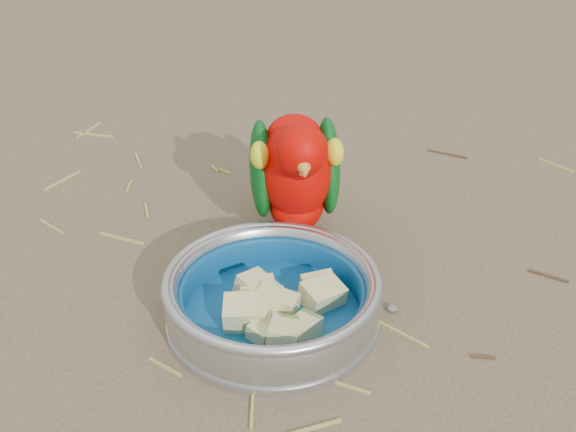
# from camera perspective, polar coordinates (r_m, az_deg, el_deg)

# --- Properties ---
(ground) EXTENTS (60.00, 60.00, 0.00)m
(ground) POSITION_cam_1_polar(r_m,az_deg,el_deg) (0.93, 0.82, -5.50)
(ground) COLOR brown
(food_bowl) EXTENTS (0.23, 0.23, 0.02)m
(food_bowl) POSITION_cam_1_polar(r_m,az_deg,el_deg) (0.89, -1.10, -7.23)
(food_bowl) COLOR #B2B2BA
(food_bowl) RESTS_ON ground
(bowl_wall) EXTENTS (0.23, 0.23, 0.04)m
(bowl_wall) POSITION_cam_1_polar(r_m,az_deg,el_deg) (0.87, -1.12, -5.68)
(bowl_wall) COLOR #B2B2BA
(bowl_wall) RESTS_ON food_bowl
(fruit_wedges) EXTENTS (0.14, 0.14, 0.03)m
(fruit_wedges) POSITION_cam_1_polar(r_m,az_deg,el_deg) (0.87, -1.12, -6.04)
(fruit_wedges) COLOR #CEC984
(fruit_wedges) RESTS_ON food_bowl
(lory_parrot) EXTENTS (0.17, 0.25, 0.19)m
(lory_parrot) POSITION_cam_1_polar(r_m,az_deg,el_deg) (0.97, 0.57, 2.43)
(lory_parrot) COLOR #C00400
(lory_parrot) RESTS_ON ground
(ground_debris) EXTENTS (0.90, 0.80, 0.01)m
(ground_debris) POSITION_cam_1_polar(r_m,az_deg,el_deg) (0.98, 1.09, -3.36)
(ground_debris) COLOR #A69B4C
(ground_debris) RESTS_ON ground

